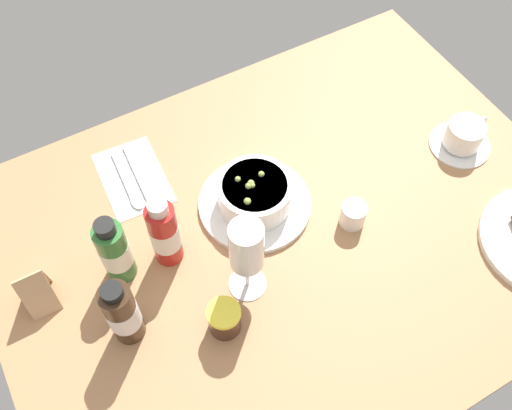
# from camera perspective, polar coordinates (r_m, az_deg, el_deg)

# --- Properties ---
(ground_plane) EXTENTS (1.10, 0.84, 0.03)m
(ground_plane) POSITION_cam_1_polar(r_m,az_deg,el_deg) (1.10, 3.44, -2.69)
(ground_plane) COLOR #A8754C
(porridge_bowl) EXTENTS (0.22, 0.22, 0.08)m
(porridge_bowl) POSITION_cam_1_polar(r_m,az_deg,el_deg) (1.09, -0.12, 0.94)
(porridge_bowl) COLOR white
(porridge_bowl) RESTS_ON ground_plane
(cutlery_setting) EXTENTS (0.13, 0.19, 0.01)m
(cutlery_setting) POSITION_cam_1_polar(r_m,az_deg,el_deg) (1.17, -12.03, 2.54)
(cutlery_setting) COLOR white
(cutlery_setting) RESTS_ON ground_plane
(coffee_cup) EXTENTS (0.13, 0.12, 0.06)m
(coffee_cup) POSITION_cam_1_polar(r_m,az_deg,el_deg) (1.25, 19.91, 6.29)
(coffee_cup) COLOR white
(coffee_cup) RESTS_ON ground_plane
(creamer_jug) EXTENTS (0.05, 0.06, 0.06)m
(creamer_jug) POSITION_cam_1_polar(r_m,az_deg,el_deg) (1.09, 9.58, -0.89)
(creamer_jug) COLOR white
(creamer_jug) RESTS_ON ground_plane
(wine_glass) EXTENTS (0.07, 0.07, 0.19)m
(wine_glass) POSITION_cam_1_polar(r_m,az_deg,el_deg) (0.92, -0.94, -4.44)
(wine_glass) COLOR white
(wine_glass) RESTS_ON ground_plane
(jam_jar) EXTENTS (0.06, 0.06, 0.06)m
(jam_jar) POSITION_cam_1_polar(r_m,az_deg,el_deg) (0.97, -3.15, -11.18)
(jam_jar) COLOR #402417
(jam_jar) RESTS_ON ground_plane
(sauce_bottle_green) EXTENTS (0.05, 0.05, 0.16)m
(sauce_bottle_green) POSITION_cam_1_polar(r_m,az_deg,el_deg) (1.01, -13.79, -4.49)
(sauce_bottle_green) COLOR #337233
(sauce_bottle_green) RESTS_ON ground_plane
(sauce_bottle_brown) EXTENTS (0.05, 0.05, 0.16)m
(sauce_bottle_brown) POSITION_cam_1_polar(r_m,az_deg,el_deg) (0.95, -13.08, -10.36)
(sauce_bottle_brown) COLOR #382314
(sauce_bottle_brown) RESTS_ON ground_plane
(sauce_bottle_red) EXTENTS (0.05, 0.05, 0.17)m
(sauce_bottle_red) POSITION_cam_1_polar(r_m,az_deg,el_deg) (1.01, -9.05, -2.79)
(sauce_bottle_red) COLOR #B21E19
(sauce_bottle_red) RESTS_ON ground_plane
(menu_card) EXTENTS (0.05, 0.06, 0.09)m
(menu_card) POSITION_cam_1_polar(r_m,az_deg,el_deg) (1.05, -21.00, -7.74)
(menu_card) COLOR tan
(menu_card) RESTS_ON ground_plane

